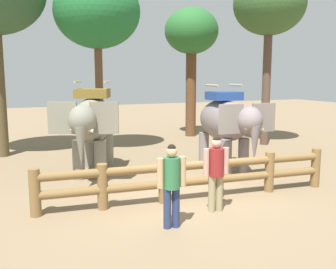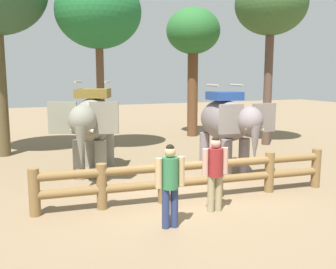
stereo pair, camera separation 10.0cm
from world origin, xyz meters
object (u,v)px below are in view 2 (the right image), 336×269
(tree_far_left, at_px, (98,13))
(tree_back_center, at_px, (271,6))
(tourist_woman_in_black, at_px, (215,168))
(elephant_center, at_px, (227,123))
(tree_deep_back, at_px, (193,35))
(log_fence, at_px, (191,176))
(elephant_near_left, at_px, (92,122))
(tourist_man_in_blue, at_px, (170,180))

(tree_far_left, xyz_separation_m, tree_back_center, (6.98, -1.28, 0.50))
(tourist_woman_in_black, distance_m, tree_back_center, 10.19)
(tourist_woman_in_black, bearing_deg, elephant_center, 55.00)
(tree_deep_back, bearing_deg, tourist_woman_in_black, -113.42)
(elephant_center, distance_m, tree_back_center, 6.79)
(log_fence, distance_m, tree_deep_back, 10.88)
(tourist_woman_in_black, bearing_deg, tree_back_center, 46.20)
(elephant_near_left, height_order, tree_back_center, tree_back_center)
(tourist_man_in_blue, height_order, tree_back_center, tree_back_center)
(elephant_center, xyz_separation_m, tree_far_left, (-2.95, 4.65, 3.82))
(tourist_woman_in_black, bearing_deg, elephant_near_left, 113.04)
(log_fence, bearing_deg, tree_back_center, 41.22)
(tourist_man_in_blue, xyz_separation_m, tree_deep_back, (5.56, 10.36, 3.94))
(log_fence, xyz_separation_m, elephant_center, (2.30, 2.17, 0.93))
(elephant_center, bearing_deg, tree_deep_back, 72.71)
(log_fence, height_order, elephant_near_left, elephant_near_left)
(tourist_woman_in_black, relative_size, tourist_man_in_blue, 1.00)
(log_fence, bearing_deg, tourist_man_in_blue, -129.38)
(elephant_near_left, xyz_separation_m, tourist_woman_in_black, (1.82, -4.28, -0.62))
(elephant_center, xyz_separation_m, tourist_man_in_blue, (-3.44, -3.57, -0.56))
(elephant_near_left, height_order, elephant_center, elephant_near_left)
(elephant_near_left, xyz_separation_m, tourist_man_in_blue, (0.55, -4.75, -0.62))
(log_fence, xyz_separation_m, tourist_man_in_blue, (-1.15, -1.40, 0.38))
(tree_deep_back, bearing_deg, elephant_center, -107.29)
(elephant_near_left, xyz_separation_m, tree_deep_back, (6.10, 5.61, 3.32))
(tourist_man_in_blue, height_order, tree_deep_back, tree_deep_back)
(log_fence, relative_size, tree_back_center, 1.03)
(elephant_center, xyz_separation_m, tree_back_center, (4.03, 3.36, 4.32))
(elephant_near_left, relative_size, tree_far_left, 0.50)
(tourist_woman_in_black, distance_m, tourist_man_in_blue, 1.36)
(elephant_near_left, height_order, tourist_woman_in_black, elephant_near_left)
(log_fence, xyz_separation_m, elephant_near_left, (-1.70, 3.35, 1.00))
(log_fence, height_order, tree_deep_back, tree_deep_back)
(elephant_near_left, distance_m, tree_deep_back, 8.93)
(log_fence, height_order, tourist_man_in_blue, tourist_man_in_blue)
(elephant_near_left, bearing_deg, log_fence, -63.18)
(tourist_man_in_blue, bearing_deg, elephant_center, 46.06)
(elephant_near_left, xyz_separation_m, tree_far_left, (1.04, 3.47, 3.76))
(tree_back_center, bearing_deg, elephant_center, -140.13)
(elephant_center, bearing_deg, log_fence, -136.55)
(elephant_center, height_order, tourist_woman_in_black, elephant_center)
(elephant_center, relative_size, tree_back_center, 0.44)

